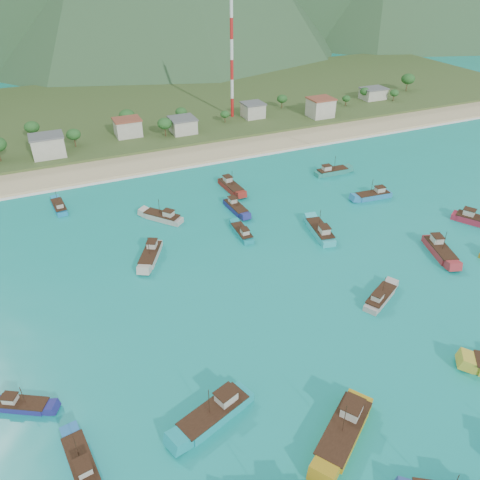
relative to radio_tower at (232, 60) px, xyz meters
name	(u,v)px	position (x,y,z in m)	size (l,w,h in m)	color
ground	(242,305)	(-43.88, -108.00, -23.62)	(600.00, 600.00, 0.00)	#0C8D79
beach	(145,163)	(-43.88, -29.00, -23.62)	(400.00, 18.00, 1.20)	beige
land	(110,112)	(-43.88, 32.00, -23.62)	(400.00, 110.00, 2.40)	#385123
surf_line	(152,173)	(-43.88, -38.50, -23.62)	(400.00, 2.50, 0.08)	white
village	(144,128)	(-38.33, -8.70, -19.01)	(219.33, 25.63, 7.01)	beige
vegetation	(103,129)	(-52.37, -4.94, -18.46)	(272.30, 25.43, 8.82)	#235623
radio_tower	(232,60)	(0.00, 0.00, 0.00)	(1.20, 1.20, 44.05)	red
boat_3	(163,217)	(-48.84, -68.45, -22.87)	(9.28, 10.23, 6.32)	#B0A9A1
boat_5	(231,187)	(-25.59, -58.99, -22.82)	(4.09, 11.36, 6.59)	maroon
boat_7	(332,172)	(7.43, -61.77, -22.86)	(10.87, 3.55, 6.36)	#228275
boat_9	(242,233)	(-33.09, -83.81, -23.03)	(3.05, 9.28, 5.43)	teal
boat_11	(320,232)	(-15.35, -91.38, -22.76)	(5.42, 12.14, 6.92)	#2DB4BD
boat_12	(476,221)	(24.25, -102.85, -22.78)	(8.79, 11.63, 6.80)	#A9243C
boat_13	(373,196)	(9.02, -80.37, -22.87)	(10.86, 4.02, 6.28)	teal
boat_15	(59,207)	(-72.89, -51.45, -23.02)	(3.58, 9.47, 5.47)	#1580B6
boat_17	(440,250)	(5.42, -109.72, -22.77)	(6.84, 12.10, 6.86)	#A52A31
boat_19	(82,463)	(-77.87, -130.28, -22.95)	(4.34, 10.26, 5.88)	#2162A5
boat_20	(22,405)	(-84.92, -116.60, -23.09)	(8.77, 6.49, 5.10)	navy
boat_21	(215,414)	(-58.37, -130.36, -22.66)	(13.19, 7.74, 7.49)	teal
boat_22	(236,208)	(-29.37, -71.28, -22.94)	(3.58, 10.17, 5.91)	navy
boat_23	(151,255)	(-56.21, -84.38, -22.85)	(7.99, 11.10, 6.43)	#BAB2A9
boat_25	(380,298)	(-17.97, -117.98, -22.96)	(10.03, 7.23, 5.81)	#A49B96
boat_26	(344,431)	(-42.36, -140.74, -22.53)	(13.72, 11.20, 8.17)	#B08919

